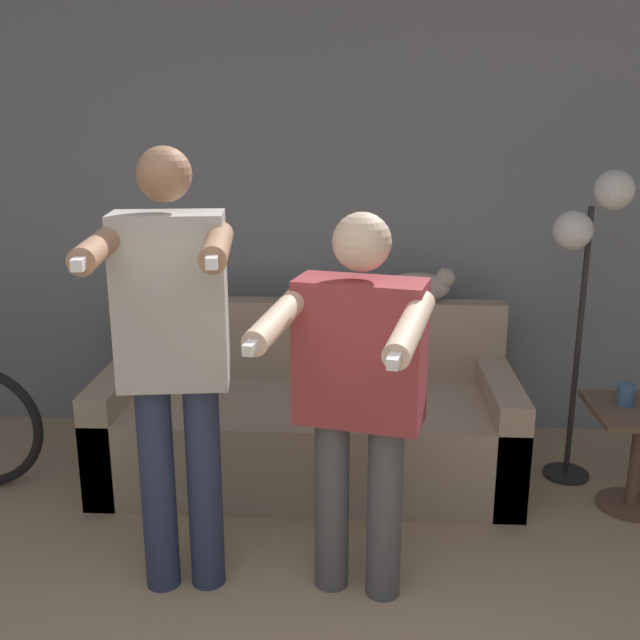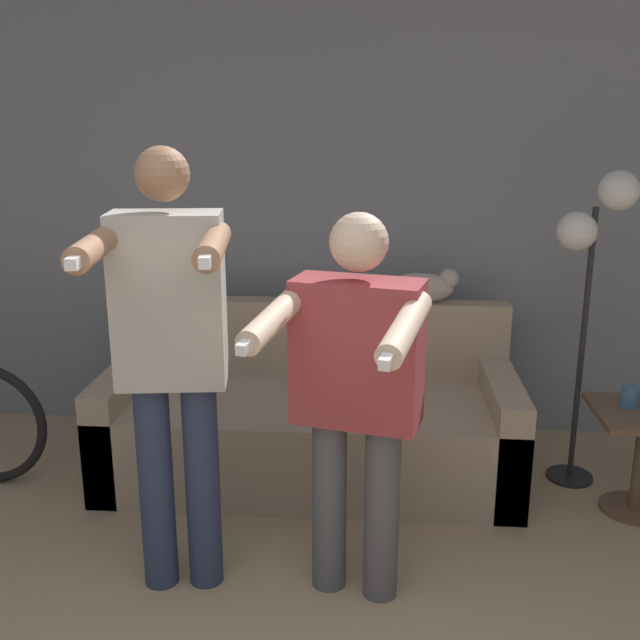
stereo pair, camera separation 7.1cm
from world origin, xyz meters
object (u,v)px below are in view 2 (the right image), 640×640
object	(u,v)px
cat	(423,287)
couch	(310,424)
floor_lamp	(594,241)
person_left	(171,349)
cup	(629,397)
person_right	(355,385)

from	to	relation	value
cat	couch	bearing A→B (deg)	-150.51
couch	floor_lamp	distance (m)	1.73
person_left	cat	bearing A→B (deg)	45.84
person_left	floor_lamp	bearing A→B (deg)	22.99
couch	person_left	world-z (taller)	person_left
cup	person_right	bearing A→B (deg)	-148.43
floor_lamp	cup	size ratio (longest dim) A/B	15.55
person_right	cup	world-z (taller)	person_right
cat	cup	bearing A→B (deg)	-30.59
cat	cup	xyz separation A→B (m)	(0.97, -0.57, -0.39)
person_right	cup	size ratio (longest dim) A/B	14.82
person_right	person_left	bearing A→B (deg)	-166.26
person_left	person_right	xyz separation A→B (m)	(0.71, -0.00, -0.13)
couch	cup	bearing A→B (deg)	-8.62
couch	floor_lamp	size ratio (longest dim) A/B	1.32
couch	floor_lamp	bearing A→B (deg)	1.45
couch	person_left	xyz separation A→B (m)	(-0.44, -1.04, 0.75)
cat	floor_lamp	size ratio (longest dim) A/B	0.31
person_left	cup	world-z (taller)	person_left
couch	cup	world-z (taller)	couch
couch	person_left	bearing A→B (deg)	-113.05
floor_lamp	cup	distance (m)	0.78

